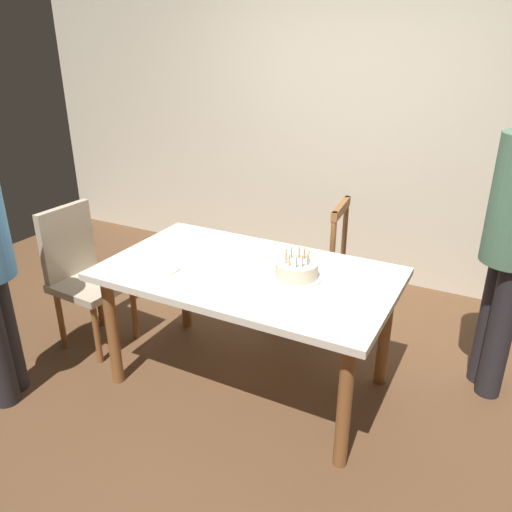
# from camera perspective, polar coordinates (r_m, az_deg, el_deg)

# --- Properties ---
(ground) EXTENTS (6.40, 6.40, 0.00)m
(ground) POSITION_cam_1_polar(r_m,az_deg,el_deg) (3.24, -0.81, -13.77)
(ground) COLOR brown
(back_wall) EXTENTS (6.40, 0.10, 2.60)m
(back_wall) POSITION_cam_1_polar(r_m,az_deg,el_deg) (4.34, 11.18, 14.33)
(back_wall) COLOR beige
(back_wall) RESTS_ON ground
(dining_table) EXTENTS (1.63, 0.94, 0.75)m
(dining_table) POSITION_cam_1_polar(r_m,az_deg,el_deg) (2.89, -0.88, -3.27)
(dining_table) COLOR silver
(dining_table) RESTS_ON ground
(birthday_cake) EXTENTS (0.28, 0.28, 0.16)m
(birthday_cake) POSITION_cam_1_polar(r_m,az_deg,el_deg) (2.75, 4.57, -1.63)
(birthday_cake) COLOR silver
(birthday_cake) RESTS_ON dining_table
(plate_near_celebrant) EXTENTS (0.22, 0.22, 0.01)m
(plate_near_celebrant) POSITION_cam_1_polar(r_m,az_deg,el_deg) (2.91, -10.67, -1.35)
(plate_near_celebrant) COLOR white
(plate_near_celebrant) RESTS_ON dining_table
(plate_far_side) EXTENTS (0.22, 0.22, 0.01)m
(plate_far_side) POSITION_cam_1_polar(r_m,az_deg,el_deg) (3.05, -0.34, 0.25)
(plate_far_side) COLOR white
(plate_far_side) RESTS_ON dining_table
(fork_near_celebrant) EXTENTS (0.18, 0.05, 0.01)m
(fork_near_celebrant) POSITION_cam_1_polar(r_m,az_deg,el_deg) (3.00, -13.28, -0.90)
(fork_near_celebrant) COLOR silver
(fork_near_celebrant) RESTS_ON dining_table
(fork_far_side) EXTENTS (0.18, 0.03, 0.01)m
(fork_far_side) POSITION_cam_1_polar(r_m,az_deg,el_deg) (3.14, -2.76, 0.85)
(fork_far_side) COLOR silver
(fork_far_side) RESTS_ON dining_table
(chair_spindle_back) EXTENTS (0.48, 0.48, 0.95)m
(chair_spindle_back) POSITION_cam_1_polar(r_m,az_deg,el_deg) (3.59, 6.39, -1.37)
(chair_spindle_back) COLOR beige
(chair_spindle_back) RESTS_ON ground
(chair_upholstered) EXTENTS (0.47, 0.46, 0.95)m
(chair_upholstered) POSITION_cam_1_polar(r_m,az_deg,el_deg) (3.57, -18.85, -1.46)
(chair_upholstered) COLOR tan
(chair_upholstered) RESTS_ON ground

